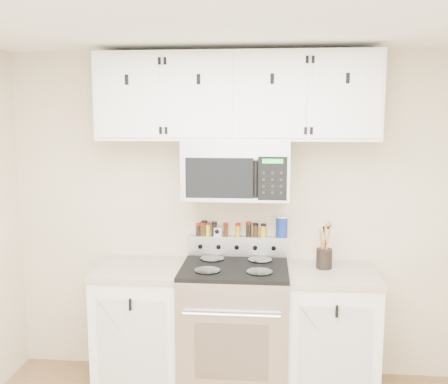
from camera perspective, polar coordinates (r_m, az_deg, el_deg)
name	(u,v)px	position (r m, az deg, el deg)	size (l,w,h in m)	color
back_wall	(238,216)	(3.86, 1.56, -2.78)	(3.50, 0.01, 2.50)	#BAAF8B
range	(235,327)	(3.78, 1.21, -15.15)	(0.76, 0.65, 1.10)	#B7B7BA
base_cabinet_left	(143,326)	(3.91, -9.26, -14.83)	(0.64, 0.62, 0.92)	white
base_cabinet_right	(330,332)	(3.83, 11.98, -15.42)	(0.64, 0.62, 0.92)	white
microwave	(236,170)	(3.61, 1.41, 2.56)	(0.76, 0.44, 0.42)	#9E9EA3
upper_cabinets	(237,97)	(3.62, 1.45, 10.82)	(2.00, 0.35, 0.62)	white
utensil_crock	(324,257)	(3.71, 11.38, -7.29)	(0.12, 0.12, 0.34)	black
kitchen_timer	(217,231)	(3.86, -0.78, -4.54)	(0.06, 0.05, 0.07)	silver
salt_canister	(282,227)	(3.83, 6.62, -3.95)	(0.09, 0.09, 0.16)	navy
spice_jar_0	(198,229)	(3.87, -2.95, -4.27)	(0.04, 0.04, 0.10)	black
spice_jar_1	(202,229)	(3.87, -2.50, -4.22)	(0.04, 0.04, 0.10)	#462611
spice_jar_2	(204,228)	(3.86, -2.25, -4.14)	(0.05, 0.05, 0.12)	#3D2D0E
spice_jar_3	(208,229)	(3.86, -1.85, -4.25)	(0.04, 0.04, 0.10)	yellow
spice_jar_4	(214,229)	(3.86, -1.12, -4.23)	(0.04, 0.04, 0.11)	black
spice_jar_5	(226,229)	(3.85, 0.19, -4.29)	(0.04, 0.04, 0.10)	#472711
spice_jar_6	(238,230)	(3.84, 1.59, -4.33)	(0.04, 0.04, 0.10)	gold
spice_jar_7	(249,229)	(3.84, 2.83, -4.25)	(0.04, 0.04, 0.11)	black
spice_jar_8	(256,230)	(3.84, 3.64, -4.33)	(0.04, 0.04, 0.10)	#41240F
spice_jar_9	(263,230)	(3.84, 4.53, -4.37)	(0.04, 0.04, 0.10)	yellow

